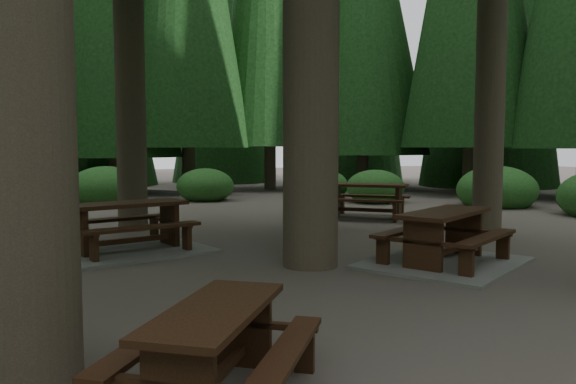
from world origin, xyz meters
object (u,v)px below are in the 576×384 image
object	(u,v)px
picnic_table_c	(127,234)
picnic_table_d	(367,195)
picnic_table_a	(444,246)
picnic_table_e	(215,338)

from	to	relation	value
picnic_table_c	picnic_table_d	distance (m)	6.79
picnic_table_a	picnic_table_e	bearing A→B (deg)	-173.77
picnic_table_a	picnic_table_e	world-z (taller)	picnic_table_a
picnic_table_a	picnic_table_d	bearing A→B (deg)	42.29
picnic_table_c	picnic_table_e	bearing A→B (deg)	-106.16
picnic_table_c	picnic_table_e	xyz separation A→B (m)	(0.26, -6.12, 0.14)
picnic_table_c	picnic_table_e	distance (m)	6.13
picnic_table_a	picnic_table_c	bearing A→B (deg)	117.22
picnic_table_a	picnic_table_d	distance (m)	5.83
picnic_table_a	picnic_table_d	xyz separation A→B (m)	(1.55, 5.61, 0.29)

